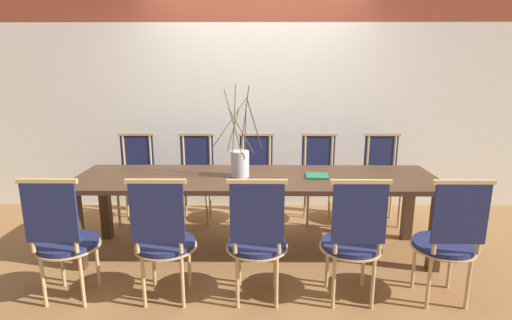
{
  "coord_description": "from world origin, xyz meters",
  "views": [
    {
      "loc": [
        0.03,
        -3.37,
        1.68
      ],
      "look_at": [
        0.0,
        0.0,
        0.87
      ],
      "focal_mm": 28.0,
      "sensor_mm": 36.0,
      "label": 1
    }
  ],
  "objects_px": {
    "chair_near_center": "(257,238)",
    "book_stack": "(317,176)",
    "vase_centerpiece": "(240,162)",
    "dining_table": "(256,186)",
    "chair_far_center": "(256,177)"
  },
  "relations": [
    {
      "from": "chair_near_center",
      "to": "vase_centerpiece",
      "type": "distance_m",
      "value": 0.87
    },
    {
      "from": "dining_table",
      "to": "chair_far_center",
      "type": "relative_size",
      "value": 3.31
    },
    {
      "from": "chair_near_center",
      "to": "book_stack",
      "type": "height_order",
      "value": "chair_near_center"
    },
    {
      "from": "book_stack",
      "to": "dining_table",
      "type": "bearing_deg",
      "value": -179.86
    },
    {
      "from": "dining_table",
      "to": "vase_centerpiece",
      "type": "distance_m",
      "value": 0.25
    },
    {
      "from": "vase_centerpiece",
      "to": "book_stack",
      "type": "distance_m",
      "value": 0.69
    },
    {
      "from": "chair_far_center",
      "to": "dining_table",
      "type": "bearing_deg",
      "value": 90.44
    },
    {
      "from": "chair_near_center",
      "to": "chair_far_center",
      "type": "xyz_separation_m",
      "value": [
        -0.02,
        1.56,
        0.0
      ]
    },
    {
      "from": "chair_near_center",
      "to": "book_stack",
      "type": "xyz_separation_m",
      "value": [
        0.52,
        0.78,
        0.23
      ]
    },
    {
      "from": "dining_table",
      "to": "chair_far_center",
      "type": "bearing_deg",
      "value": 90.44
    },
    {
      "from": "vase_centerpiece",
      "to": "chair_far_center",
      "type": "bearing_deg",
      "value": 80.29
    },
    {
      "from": "dining_table",
      "to": "book_stack",
      "type": "bearing_deg",
      "value": 0.14
    },
    {
      "from": "chair_near_center",
      "to": "dining_table",
      "type": "bearing_deg",
      "value": 91.07
    },
    {
      "from": "dining_table",
      "to": "vase_centerpiece",
      "type": "relative_size",
      "value": 3.95
    },
    {
      "from": "dining_table",
      "to": "book_stack",
      "type": "height_order",
      "value": "book_stack"
    }
  ]
}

